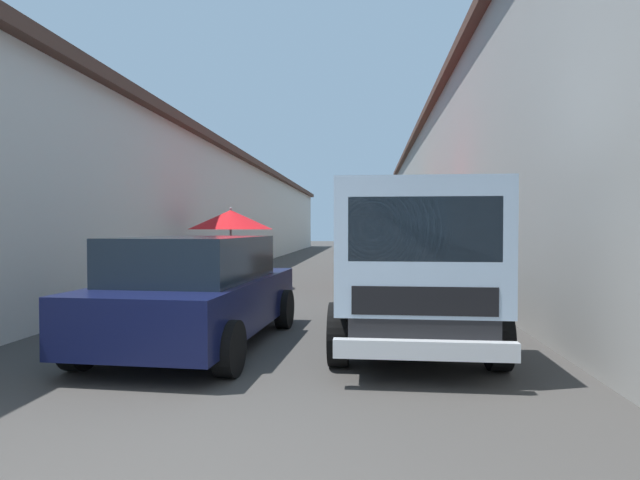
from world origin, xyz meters
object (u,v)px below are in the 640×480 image
(fruit_stall_near_right, at_px, (230,227))
(vendor_by_crates, at_px, (347,250))
(fruit_stall_far_right, at_px, (391,224))
(hatchback_car, at_px, (198,291))
(delivery_truck, at_px, (412,270))
(fruit_stall_near_left, at_px, (392,217))
(fruit_stall_far_left, at_px, (388,229))
(plastic_stool, at_px, (416,298))

(fruit_stall_near_right, distance_m, vendor_by_crates, 3.65)
(fruit_stall_far_right, distance_m, hatchback_car, 14.90)
(fruit_stall_near_right, distance_m, delivery_truck, 7.46)
(fruit_stall_near_left, bearing_deg, vendor_by_crates, 43.18)
(fruit_stall_far_left, distance_m, fruit_stall_far_right, 3.24)
(fruit_stall_far_right, relative_size, fruit_stall_near_right, 1.06)
(hatchback_car, relative_size, plastic_stool, 9.19)
(fruit_stall_far_left, xyz_separation_m, fruit_stall_far_right, (3.22, -0.26, 0.19))
(fruit_stall_near_right, xyz_separation_m, hatchback_car, (-6.13, -1.26, -0.84))
(fruit_stall_far_right, bearing_deg, fruit_stall_near_right, 152.09)
(delivery_truck, bearing_deg, plastic_stool, -6.36)
(fruit_stall_far_right, height_order, fruit_stall_near_right, fruit_stall_far_right)
(fruit_stall_far_left, height_order, plastic_stool, fruit_stall_far_left)
(fruit_stall_near_right, height_order, vendor_by_crates, fruit_stall_near_right)
(hatchback_car, distance_m, vendor_by_crates, 8.43)
(fruit_stall_far_right, distance_m, plastic_stool, 12.04)
(fruit_stall_far_right, bearing_deg, vendor_by_crates, 166.00)
(fruit_stall_far_left, relative_size, hatchback_car, 0.59)
(fruit_stall_near_left, xyz_separation_m, fruit_stall_near_right, (-0.83, 4.11, -0.27))
(fruit_stall_far_left, relative_size, fruit_stall_near_right, 1.11)
(fruit_stall_near_right, bearing_deg, fruit_stall_far_left, -38.99)
(fruit_stall_near_left, bearing_deg, delivery_truck, 179.41)
(fruit_stall_near_left, relative_size, vendor_by_crates, 1.66)
(fruit_stall_near_left, bearing_deg, hatchback_car, 157.66)
(delivery_truck, relative_size, plastic_stool, 11.34)
(fruit_stall_far_left, height_order, hatchback_car, fruit_stall_far_left)
(vendor_by_crates, bearing_deg, delivery_truck, -172.14)
(fruit_stall_far_left, distance_m, fruit_stall_near_left, 4.35)
(fruit_stall_near_left, relative_size, plastic_stool, 6.16)
(fruit_stall_far_left, distance_m, plastic_stool, 8.82)
(fruit_stall_far_left, bearing_deg, vendor_by_crates, 156.80)
(fruit_stall_near_right, relative_size, vendor_by_crates, 1.33)
(hatchback_car, bearing_deg, fruit_stall_near_left, -22.34)
(delivery_truck, xyz_separation_m, vendor_by_crates, (8.39, 1.16, -0.11))
(fruit_stall_near_left, bearing_deg, fruit_stall_far_left, -0.89)
(fruit_stall_near_right, xyz_separation_m, vendor_by_crates, (2.14, -2.88, -0.65))
(plastic_stool, bearing_deg, hatchback_car, 129.76)
(delivery_truck, bearing_deg, hatchback_car, 87.59)
(fruit_stall_far_right, height_order, hatchback_car, fruit_stall_far_right)
(fruit_stall_near_right, distance_m, hatchback_car, 6.32)
(fruit_stall_far_right, xyz_separation_m, delivery_truck, (-14.64, 0.40, -0.69))
(fruit_stall_far_left, relative_size, delivery_truck, 0.48)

